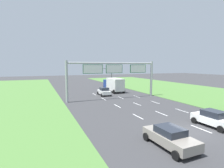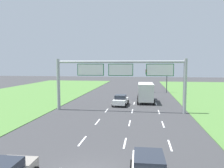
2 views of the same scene
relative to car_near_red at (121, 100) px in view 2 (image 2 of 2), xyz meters
The scene contains 7 objects.
lane_dashes_inner_left 18.98m from the car_near_red, 94.59° to the right, with size 0.14×44.40×0.01m.
lane_dashes_inner_right 19.02m from the car_near_red, 84.01° to the right, with size 0.14×44.40×0.01m.
lane_dashes_slip 19.69m from the car_near_red, 73.82° to the right, with size 0.14×44.40×0.01m.
car_near_red is the anchor object (origin of this frame).
box_truck 5.45m from the car_near_red, 45.19° to the left, with size 2.78×7.42×3.20m.
sign_gantry 5.98m from the car_near_red, 84.82° to the right, with size 17.24×0.44×7.00m.
traffic_light_mast 18.04m from the car_near_red, 68.13° to the left, with size 4.76×0.49×5.60m.
Camera 2 is at (3.11, -10.90, 6.25)m, focal length 35.00 mm.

